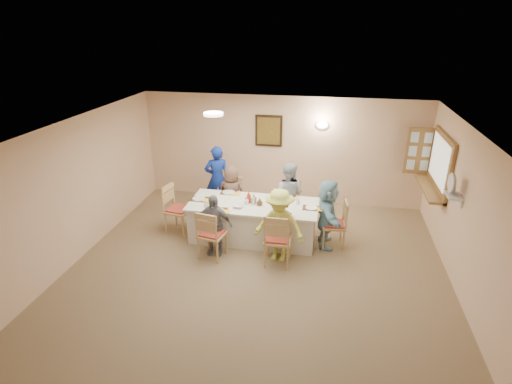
% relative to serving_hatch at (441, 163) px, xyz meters
% --- Properties ---
extents(ground, '(7.00, 7.00, 0.00)m').
position_rel_serving_hatch_xyz_m(ground, '(-3.21, -2.40, -1.50)').
color(ground, brown).
extents(room_walls, '(7.00, 7.00, 7.00)m').
position_rel_serving_hatch_xyz_m(room_walls, '(-3.21, -2.40, 0.01)').
color(room_walls, beige).
rests_on(room_walls, ground).
extents(wall_picture, '(0.62, 0.05, 0.72)m').
position_rel_serving_hatch_xyz_m(wall_picture, '(-3.51, 1.06, 0.20)').
color(wall_picture, black).
rests_on(wall_picture, room_walls).
extents(wall_sconce, '(0.26, 0.09, 0.18)m').
position_rel_serving_hatch_xyz_m(wall_sconce, '(-2.31, 1.04, 0.40)').
color(wall_sconce, white).
rests_on(wall_sconce, room_walls).
extents(ceiling_light, '(0.36, 0.36, 0.05)m').
position_rel_serving_hatch_xyz_m(ceiling_light, '(-4.21, -0.90, 0.97)').
color(ceiling_light, white).
rests_on(ceiling_light, room_walls).
extents(serving_hatch, '(0.06, 1.50, 1.15)m').
position_rel_serving_hatch_xyz_m(serving_hatch, '(0.00, 0.00, 0.00)').
color(serving_hatch, brown).
rests_on(serving_hatch, room_walls).
extents(hatch_sill, '(0.30, 1.50, 0.05)m').
position_rel_serving_hatch_xyz_m(hatch_sill, '(-0.12, 0.00, -0.53)').
color(hatch_sill, brown).
rests_on(hatch_sill, room_walls).
extents(shutter_door, '(0.55, 0.04, 1.00)m').
position_rel_serving_hatch_xyz_m(shutter_door, '(-0.26, 0.76, 0.00)').
color(shutter_door, brown).
rests_on(shutter_door, room_walls).
extents(fan_shelf, '(0.22, 0.36, 0.03)m').
position_rel_serving_hatch_xyz_m(fan_shelf, '(-0.08, -1.35, -0.10)').
color(fan_shelf, white).
rests_on(fan_shelf, room_walls).
extents(desk_fan, '(0.30, 0.30, 0.28)m').
position_rel_serving_hatch_xyz_m(desk_fan, '(-0.11, -1.35, 0.05)').
color(desk_fan, '#A5A5A8').
rests_on(desk_fan, fan_shelf).
extents(dining_table, '(2.50, 1.06, 0.76)m').
position_rel_serving_hatch_xyz_m(dining_table, '(-3.48, -0.90, -1.12)').
color(dining_table, white).
rests_on(dining_table, ground).
extents(chair_back_left, '(0.48, 0.48, 0.90)m').
position_rel_serving_hatch_xyz_m(chair_back_left, '(-4.08, -0.10, -1.05)').
color(chair_back_left, '#D7B46E').
rests_on(chair_back_left, ground).
extents(chair_back_right, '(0.52, 0.52, 0.93)m').
position_rel_serving_hatch_xyz_m(chair_back_right, '(-2.88, -0.10, -1.04)').
color(chair_back_right, '#D7B46E').
rests_on(chair_back_right, ground).
extents(chair_front_left, '(0.54, 0.54, 0.96)m').
position_rel_serving_hatch_xyz_m(chair_front_left, '(-4.08, -1.70, -1.02)').
color(chair_front_left, '#D7B46E').
rests_on(chair_front_left, ground).
extents(chair_front_right, '(0.49, 0.49, 1.01)m').
position_rel_serving_hatch_xyz_m(chair_front_right, '(-2.88, -1.70, -0.99)').
color(chair_front_right, '#D7B46E').
rests_on(chair_front_right, ground).
extents(chair_left_end, '(0.56, 0.56, 1.00)m').
position_rel_serving_hatch_xyz_m(chair_left_end, '(-5.03, -0.90, -1.00)').
color(chair_left_end, '#D7B46E').
rests_on(chair_left_end, ground).
extents(chair_right_end, '(0.50, 0.50, 0.95)m').
position_rel_serving_hatch_xyz_m(chair_right_end, '(-1.93, -0.90, -1.03)').
color(chair_right_end, '#D7B46E').
rests_on(chair_right_end, ground).
extents(diner_back_left, '(0.66, 0.47, 1.26)m').
position_rel_serving_hatch_xyz_m(diner_back_left, '(-4.08, -0.22, -0.87)').
color(diner_back_left, brown).
rests_on(diner_back_left, ground).
extents(diner_back_right, '(0.86, 0.75, 1.40)m').
position_rel_serving_hatch_xyz_m(diner_back_right, '(-2.88, -0.22, -0.80)').
color(diner_back_right, '#AAB0BC').
rests_on(diner_back_right, ground).
extents(diner_front_left, '(0.70, 0.29, 1.18)m').
position_rel_serving_hatch_xyz_m(diner_front_left, '(-4.08, -1.58, -0.91)').
color(diner_front_left, gray).
rests_on(diner_front_left, ground).
extents(diner_front_right, '(1.04, 0.77, 1.38)m').
position_rel_serving_hatch_xyz_m(diner_front_right, '(-2.88, -1.58, -0.81)').
color(diner_front_right, '#DCE75A').
rests_on(diner_front_right, ground).
extents(diner_right_end, '(1.33, 0.65, 1.35)m').
position_rel_serving_hatch_xyz_m(diner_right_end, '(-2.06, -0.90, -0.83)').
color(diner_right_end, '#8BBED2').
rests_on(diner_right_end, ground).
extents(caregiver, '(0.79, 0.72, 1.52)m').
position_rel_serving_hatch_xyz_m(caregiver, '(-4.53, 0.25, -0.74)').
color(caregiver, navy).
rests_on(caregiver, ground).
extents(placemat_fl, '(0.37, 0.27, 0.01)m').
position_rel_serving_hatch_xyz_m(placemat_fl, '(-4.08, -1.32, -0.74)').
color(placemat_fl, '#472B19').
rests_on(placemat_fl, dining_table).
extents(plate_fl, '(0.22, 0.22, 0.01)m').
position_rel_serving_hatch_xyz_m(plate_fl, '(-4.08, -1.32, -0.73)').
color(plate_fl, white).
rests_on(plate_fl, dining_table).
extents(napkin_fl, '(0.15, 0.15, 0.01)m').
position_rel_serving_hatch_xyz_m(napkin_fl, '(-3.90, -1.37, -0.73)').
color(napkin_fl, yellow).
rests_on(napkin_fl, dining_table).
extents(placemat_fr, '(0.37, 0.27, 0.01)m').
position_rel_serving_hatch_xyz_m(placemat_fr, '(-2.88, -1.32, -0.74)').
color(placemat_fr, '#472B19').
rests_on(placemat_fr, dining_table).
extents(plate_fr, '(0.24, 0.24, 0.01)m').
position_rel_serving_hatch_xyz_m(plate_fr, '(-2.88, -1.32, -0.73)').
color(plate_fr, white).
rests_on(plate_fr, dining_table).
extents(napkin_fr, '(0.14, 0.14, 0.01)m').
position_rel_serving_hatch_xyz_m(napkin_fr, '(-2.70, -1.37, -0.73)').
color(napkin_fr, yellow).
rests_on(napkin_fr, dining_table).
extents(placemat_bl, '(0.33, 0.24, 0.01)m').
position_rel_serving_hatch_xyz_m(placemat_bl, '(-4.08, -0.48, -0.74)').
color(placemat_bl, '#472B19').
rests_on(placemat_bl, dining_table).
extents(plate_bl, '(0.25, 0.25, 0.02)m').
position_rel_serving_hatch_xyz_m(plate_bl, '(-4.08, -0.48, -0.73)').
color(plate_bl, white).
rests_on(plate_bl, dining_table).
extents(napkin_bl, '(0.15, 0.15, 0.01)m').
position_rel_serving_hatch_xyz_m(napkin_bl, '(-3.90, -0.53, -0.73)').
color(napkin_bl, yellow).
rests_on(napkin_bl, dining_table).
extents(placemat_br, '(0.35, 0.26, 0.01)m').
position_rel_serving_hatch_xyz_m(placemat_br, '(-2.88, -0.48, -0.74)').
color(placemat_br, '#472B19').
rests_on(placemat_br, dining_table).
extents(plate_br, '(0.26, 0.26, 0.02)m').
position_rel_serving_hatch_xyz_m(plate_br, '(-2.88, -0.48, -0.73)').
color(plate_br, white).
rests_on(plate_br, dining_table).
extents(napkin_br, '(0.13, 0.13, 0.01)m').
position_rel_serving_hatch_xyz_m(napkin_br, '(-2.70, -0.53, -0.73)').
color(napkin_br, yellow).
rests_on(napkin_br, dining_table).
extents(placemat_le, '(0.37, 0.28, 0.01)m').
position_rel_serving_hatch_xyz_m(placemat_le, '(-4.58, -0.90, -0.74)').
color(placemat_le, '#472B19').
rests_on(placemat_le, dining_table).
extents(plate_le, '(0.25, 0.25, 0.02)m').
position_rel_serving_hatch_xyz_m(plate_le, '(-4.58, -0.90, -0.73)').
color(plate_le, white).
rests_on(plate_le, dining_table).
extents(napkin_le, '(0.14, 0.14, 0.01)m').
position_rel_serving_hatch_xyz_m(napkin_le, '(-4.40, -0.95, -0.73)').
color(napkin_le, yellow).
rests_on(napkin_le, dining_table).
extents(placemat_re, '(0.33, 0.24, 0.01)m').
position_rel_serving_hatch_xyz_m(placemat_re, '(-2.36, -0.90, -0.74)').
color(placemat_re, '#472B19').
rests_on(placemat_re, dining_table).
extents(plate_re, '(0.23, 0.23, 0.01)m').
position_rel_serving_hatch_xyz_m(plate_re, '(-2.36, -0.90, -0.73)').
color(plate_re, white).
rests_on(plate_re, dining_table).
extents(napkin_re, '(0.15, 0.15, 0.01)m').
position_rel_serving_hatch_xyz_m(napkin_re, '(-2.18, -0.95, -0.73)').
color(napkin_re, yellow).
rests_on(napkin_re, dining_table).
extents(teacup_a, '(0.17, 0.17, 0.08)m').
position_rel_serving_hatch_xyz_m(teacup_a, '(-4.32, -1.23, -0.70)').
color(teacup_a, white).
rests_on(teacup_a, dining_table).
extents(teacup_b, '(0.10, 0.10, 0.08)m').
position_rel_serving_hatch_xyz_m(teacup_b, '(-3.05, -0.38, -0.70)').
color(teacup_b, white).
rests_on(teacup_b, dining_table).
extents(bowl_a, '(0.21, 0.21, 0.05)m').
position_rel_serving_hatch_xyz_m(bowl_a, '(-3.73, -1.11, -0.72)').
color(bowl_a, white).
rests_on(bowl_a, dining_table).
extents(bowl_b, '(0.27, 0.27, 0.06)m').
position_rel_serving_hatch_xyz_m(bowl_b, '(-3.10, -0.68, -0.71)').
color(bowl_b, white).
rests_on(bowl_b, dining_table).
extents(condiment_ketchup, '(0.12, 0.12, 0.24)m').
position_rel_serving_hatch_xyz_m(condiment_ketchup, '(-3.58, -0.87, -0.62)').
color(condiment_ketchup, red).
rests_on(condiment_ketchup, dining_table).
extents(condiment_brown, '(0.11, 0.11, 0.18)m').
position_rel_serving_hatch_xyz_m(condiment_brown, '(-3.47, -0.88, -0.65)').
color(condiment_brown, '#483213').
rests_on(condiment_brown, dining_table).
extents(condiment_malt, '(0.20, 0.20, 0.15)m').
position_rel_serving_hatch_xyz_m(condiment_malt, '(-3.35, -0.96, -0.67)').
color(condiment_malt, '#483213').
rests_on(condiment_malt, dining_table).
extents(drinking_glass, '(0.06, 0.06, 0.09)m').
position_rel_serving_hatch_xyz_m(drinking_glass, '(-3.63, -0.85, -0.68)').
color(drinking_glass, silver).
rests_on(drinking_glass, dining_table).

